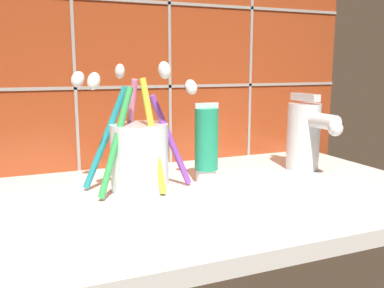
% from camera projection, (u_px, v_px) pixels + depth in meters
% --- Properties ---
extents(sink_counter, '(0.65, 0.40, 0.02)m').
position_uv_depth(sink_counter, '(207.00, 199.00, 0.60)').
color(sink_counter, silver).
rests_on(sink_counter, ground).
extents(tile_wall_backsplash, '(0.75, 0.02, 0.41)m').
position_uv_depth(tile_wall_backsplash, '(159.00, 58.00, 0.74)').
color(tile_wall_backsplash, '#933819').
rests_on(tile_wall_backsplash, ground).
extents(toothbrush_cup, '(0.18, 0.12, 0.18)m').
position_uv_depth(toothbrush_cup, '(139.00, 153.00, 0.59)').
color(toothbrush_cup, silver).
rests_on(toothbrush_cup, sink_counter).
extents(toothpaste_tube, '(0.04, 0.03, 0.12)m').
position_uv_depth(toothpaste_tube, '(206.00, 144.00, 0.63)').
color(toothpaste_tube, white).
rests_on(toothpaste_tube, sink_counter).
extents(sink_faucet, '(0.05, 0.12, 0.13)m').
position_uv_depth(sink_faucet, '(306.00, 134.00, 0.71)').
color(sink_faucet, silver).
rests_on(sink_faucet, sink_counter).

